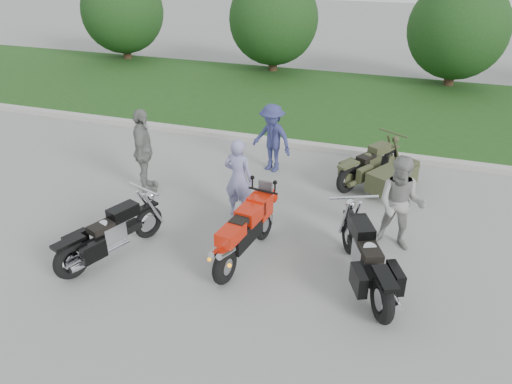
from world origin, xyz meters
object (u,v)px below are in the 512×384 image
(person_grey, at_px, (400,204))
(cruiser_right, at_px, (367,261))
(person_back, at_px, (144,151))
(cruiser_sidecar, at_px, (382,173))
(person_stripe, at_px, (239,178))
(sportbike_red, at_px, (244,232))
(cruiser_left, at_px, (107,237))
(person_denim, at_px, (272,138))

(person_grey, bearing_deg, cruiser_right, -99.86)
(person_back, bearing_deg, person_grey, -119.27)
(cruiser_sidecar, xyz_separation_m, person_stripe, (-2.68, -2.19, 0.45))
(sportbike_red, height_order, cruiser_left, sportbike_red)
(sportbike_red, distance_m, person_denim, 3.95)
(cruiser_right, xyz_separation_m, cruiser_sidecar, (-0.17, 3.74, -0.09))
(cruiser_left, xyz_separation_m, cruiser_right, (4.53, 0.68, 0.05))
(person_stripe, bearing_deg, cruiser_sidecar, -135.13)
(person_back, bearing_deg, cruiser_right, -133.94)
(cruiser_left, height_order, cruiser_sidecar, cruiser_left)
(person_grey, bearing_deg, person_denim, 146.67)
(cruiser_sidecar, bearing_deg, person_back, -130.96)
(cruiser_sidecar, relative_size, person_stripe, 1.25)
(cruiser_left, xyz_separation_m, person_denim, (1.66, 4.61, 0.39))
(cruiser_left, height_order, person_denim, person_denim)
(cruiser_left, distance_m, cruiser_sidecar, 6.21)
(cruiser_sidecar, xyz_separation_m, person_grey, (0.53, -2.35, 0.50))
(cruiser_left, relative_size, person_denim, 1.32)
(cruiser_right, relative_size, person_grey, 1.31)
(person_stripe, distance_m, person_grey, 3.21)
(cruiser_right, xyz_separation_m, person_denim, (-2.87, 3.94, 0.35))
(sportbike_red, distance_m, cruiser_left, 2.47)
(cruiser_right, xyz_separation_m, person_grey, (0.37, 1.39, 0.41))
(sportbike_red, relative_size, cruiser_left, 0.97)
(cruiser_left, bearing_deg, cruiser_sidecar, 65.79)
(cruiser_right, bearing_deg, person_grey, 50.65)
(sportbike_red, height_order, person_back, person_back)
(sportbike_red, xyz_separation_m, cruiser_left, (-2.35, -0.74, -0.14))
(person_grey, height_order, person_back, person_back)
(cruiser_sidecar, distance_m, person_grey, 2.46)
(cruiser_sidecar, bearing_deg, person_denim, -154.34)
(cruiser_sidecar, xyz_separation_m, person_back, (-5.10, -1.78, 0.55))
(cruiser_left, xyz_separation_m, person_back, (-0.74, 2.64, 0.51))
(person_back, bearing_deg, sportbike_red, -145.14)
(sportbike_red, bearing_deg, person_back, 156.03)
(person_denim, distance_m, person_back, 3.11)
(cruiser_right, bearing_deg, person_stripe, 126.70)
(cruiser_left, xyz_separation_m, cruiser_sidecar, (4.36, 4.42, -0.05))
(person_back, bearing_deg, person_denim, -74.01)
(cruiser_sidecar, height_order, person_stripe, person_stripe)
(person_grey, distance_m, person_denim, 4.12)
(cruiser_sidecar, relative_size, person_grey, 1.17)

